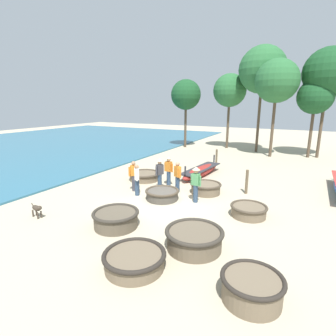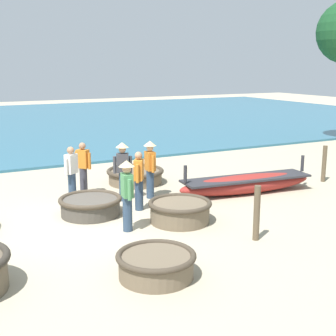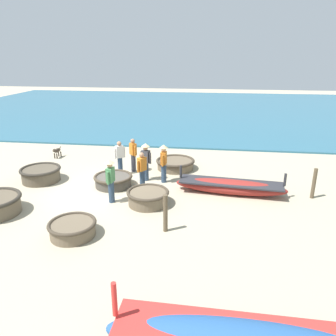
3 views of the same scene
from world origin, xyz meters
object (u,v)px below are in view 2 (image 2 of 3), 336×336
mooring_post_shoreline (257,213)px  mooring_post_inland (324,164)px  coracle_tilted (135,175)px  fisherman_by_coracle (127,191)px  coracle_upturned (90,205)px  fisherman_standing_right (123,168)px  fisherman_standing_left (72,173)px  coracle_beside_post (180,211)px  coracle_weathered (156,264)px  fisherman_with_hat (139,179)px  fisherman_hauling (150,166)px  fisherman_crouching (83,167)px  long_boat_white_hull (246,183)px

mooring_post_shoreline → mooring_post_inland: bearing=121.6°
coracle_tilted → fisherman_by_coracle: bearing=-25.6°
coracle_upturned → mooring_post_shoreline: size_ratio=1.31×
fisherman_by_coracle → fisherman_standing_right: bearing=160.5°
coracle_tilted → coracle_upturned: 3.41m
fisherman_standing_left → mooring_post_inland: bearing=79.4°
fisherman_standing_left → mooring_post_inland: (1.50, 7.99, -0.24)m
coracle_upturned → fisherman_standing_left: bearing=-176.8°
coracle_tilted → coracle_upturned: coracle_upturned is taller
coracle_beside_post → fisherman_by_coracle: (0.00, -1.38, 0.67)m
coracle_beside_post → mooring_post_inland: (-1.40, 6.14, 0.31)m
coracle_weathered → fisherman_with_hat: (-3.82, 1.35, 0.58)m
coracle_upturned → mooring_post_shoreline: mooring_post_shoreline is taller
fisherman_standing_right → fisherman_hauling: bearing=81.9°
fisherman_hauling → fisherman_standing_left: fisherman_hauling is taller
fisherman_standing_right → fisherman_by_coracle: bearing=-19.5°
fisherman_crouching → mooring_post_inland: size_ratio=1.31×
long_boat_white_hull → fisherman_by_coracle: bearing=-72.2°
long_boat_white_hull → fisherman_crouching: (-2.00, -4.40, 0.54)m
fisherman_crouching → fisherman_by_coracle: size_ratio=0.94×
fisherman_by_coracle → fisherman_standing_left: size_ratio=1.06×
fisherman_by_coracle → coracle_weathered: bearing=-10.7°
fisherman_standing_right → fisherman_by_coracle: 2.50m
long_boat_white_hull → fisherman_with_hat: 3.57m
fisherman_standing_right → fisherman_hauling: 0.80m
fisherman_crouching → fisherman_standing_left: bearing=-43.3°
fisherman_by_coracle → mooring_post_inland: bearing=100.5°
coracle_weathered → fisherman_by_coracle: bearing=169.3°
coracle_upturned → fisherman_by_coracle: fisherman_by_coracle is taller
coracle_tilted → fisherman_standing_right: 2.11m
coracle_beside_post → coracle_weathered: 3.09m
coracle_beside_post → mooring_post_inland: bearing=102.8°
fisherman_standing_left → long_boat_white_hull: bearing=73.1°
fisherman_standing_right → fisherman_by_coracle: same height
coracle_weathered → fisherman_by_coracle: fisherman_by_coracle is taller
fisherman_standing_right → fisherman_hauling: same height
coracle_tilted → fisherman_hauling: size_ratio=1.11×
fisherman_crouching → mooring_post_inland: bearing=74.9°
fisherman_hauling → mooring_post_shoreline: size_ratio=1.36×
coracle_weathered → long_boat_white_hull: bearing=128.6°
fisherman_standing_right → fisherman_with_hat: fisherman_standing_right is taller
coracle_weathered → fisherman_with_hat: fisherman_with_hat is taller
fisherman_crouching → fisherman_hauling: bearing=53.8°
mooring_post_shoreline → coracle_beside_post: bearing=-153.4°
coracle_upturned → fisherman_hauling: 2.26m
long_boat_white_hull → fisherman_with_hat: size_ratio=2.82×
long_boat_white_hull → fisherman_standing_right: bearing=-104.7°
coracle_weathered → fisherman_hauling: 5.21m
coracle_upturned → mooring_post_shoreline: 4.30m
fisherman_standing_right → fisherman_with_hat: (1.01, 0.05, -0.12)m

